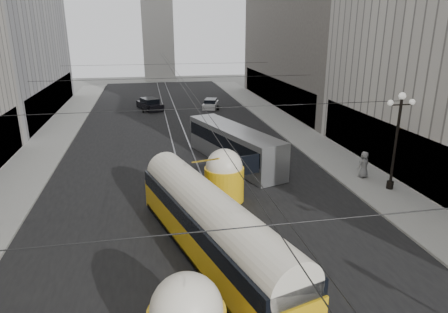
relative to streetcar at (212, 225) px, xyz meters
name	(u,v)px	position (x,y,z in m)	size (l,w,h in m)	color
road	(180,141)	(0.25, 20.12, -1.65)	(20.00, 85.00, 0.02)	black
sidewalk_left	(53,138)	(-11.75, 23.62, -1.57)	(4.00, 72.00, 0.15)	gray
sidewalk_right	(288,126)	(12.25, 23.62, -1.57)	(4.00, 72.00, 0.15)	gray
rail_left	(172,142)	(-0.50, 20.12, -1.65)	(0.12, 85.00, 0.04)	gray
rail_right	(188,141)	(1.00, 20.12, -1.65)	(0.12, 85.00, 0.04)	gray
distant_tower	(156,1)	(0.25, 67.62, 13.32)	(6.00, 6.00, 31.36)	#B2AFA8
lamppost_right_mid	(397,136)	(12.85, 5.62, 2.09)	(1.86, 0.44, 6.37)	black
catenary	(180,80)	(0.37, 19.11, 4.23)	(25.00, 72.00, 0.23)	black
streetcar	(212,225)	(0.00, 0.00, 0.00)	(6.03, 14.93, 3.38)	gold
city_bus	(234,144)	(3.90, 13.11, -0.09)	(5.72, 11.65, 2.86)	gray
sedan_white_far	(211,104)	(5.67, 35.43, -1.08)	(2.73, 4.28, 1.25)	silver
sedan_dark_far	(150,105)	(-2.27, 36.01, -0.97)	(3.54, 5.14, 1.50)	black
pedestrian_sidewalk_right	(364,165)	(12.16, 7.88, -0.55)	(0.92, 0.57, 1.89)	slate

